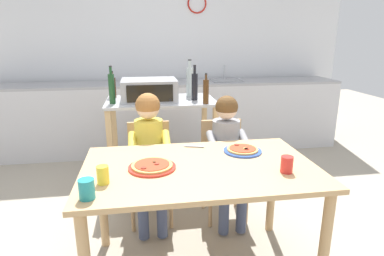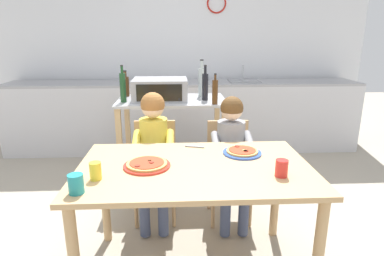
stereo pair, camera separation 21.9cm
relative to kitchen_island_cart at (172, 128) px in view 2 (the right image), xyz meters
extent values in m
plane|color=#A89E8C|center=(0.14, -0.19, -0.61)|extent=(11.17, 11.17, 0.00)
cube|color=silver|center=(0.14, 1.54, 0.74)|extent=(5.12, 0.12, 2.70)
torus|color=red|center=(0.61, 1.47, 1.31)|extent=(0.26, 0.02, 0.26)
cube|color=silver|center=(0.14, 1.13, -0.16)|extent=(4.61, 0.60, 0.89)
cube|color=#9E9EA3|center=(0.14, 1.13, 0.29)|extent=(4.61, 0.60, 0.03)
cube|color=gray|center=(0.95, 1.13, 0.31)|extent=(0.40, 0.33, 0.02)
cylinder|color=#B7BABF|center=(0.95, 1.25, 0.41)|extent=(0.02, 0.02, 0.20)
cube|color=#B7BABF|center=(0.00, 0.00, 0.29)|extent=(1.05, 0.62, 0.02)
cube|color=tan|center=(0.00, 0.00, -0.29)|extent=(0.96, 0.57, 0.02)
cube|color=tan|center=(-0.48, -0.27, -0.17)|extent=(0.05, 0.05, 0.88)
cube|color=tan|center=(0.48, -0.27, -0.17)|extent=(0.05, 0.05, 0.88)
cube|color=tan|center=(-0.48, 0.27, -0.17)|extent=(0.05, 0.05, 0.88)
cube|color=tan|center=(0.48, 0.27, -0.17)|extent=(0.05, 0.05, 0.88)
cube|color=#999BA0|center=(-0.11, -0.02, 0.40)|extent=(0.52, 0.40, 0.20)
cube|color=black|center=(-0.11, -0.22, 0.40)|extent=(0.41, 0.01, 0.15)
cylinder|color=black|center=(0.07, -0.22, 0.34)|extent=(0.02, 0.01, 0.02)
cylinder|color=black|center=(0.32, -0.06, 0.42)|extent=(0.06, 0.06, 0.25)
cylinder|color=black|center=(0.32, -0.06, 0.59)|extent=(0.03, 0.03, 0.07)
cylinder|color=black|center=(0.32, -0.06, 0.63)|extent=(0.03, 0.03, 0.01)
cylinder|color=#1E4723|center=(-0.45, -0.12, 0.43)|extent=(0.06, 0.06, 0.27)
cylinder|color=#1E4723|center=(-0.45, -0.12, 0.60)|extent=(0.02, 0.02, 0.06)
cylinder|color=black|center=(-0.45, -0.12, 0.63)|extent=(0.03, 0.03, 0.01)
cylinder|color=#ADB7B2|center=(0.30, 0.13, 0.44)|extent=(0.07, 0.07, 0.28)
cylinder|color=#ADB7B2|center=(0.30, 0.13, 0.62)|extent=(0.03, 0.03, 0.08)
cylinder|color=black|center=(0.30, 0.13, 0.66)|extent=(0.03, 0.03, 0.01)
cylinder|color=#4C2D14|center=(0.39, -0.25, 0.41)|extent=(0.05, 0.05, 0.22)
cylinder|color=#4C2D14|center=(0.39, -0.25, 0.54)|extent=(0.02, 0.02, 0.05)
cylinder|color=black|center=(0.39, -0.25, 0.57)|extent=(0.02, 0.02, 0.01)
cylinder|color=#4C2D14|center=(-0.47, 0.19, 0.40)|extent=(0.07, 0.07, 0.20)
cylinder|color=#4C2D14|center=(-0.47, 0.19, 0.52)|extent=(0.03, 0.03, 0.05)
cylinder|color=black|center=(-0.47, 0.19, 0.56)|extent=(0.03, 0.03, 0.01)
cube|color=tan|center=(0.14, -1.31, 0.13)|extent=(1.40, 0.87, 0.03)
cylinder|color=tan|center=(-0.50, -0.94, -0.25)|extent=(0.06, 0.06, 0.72)
cylinder|color=tan|center=(0.79, -0.94, -0.25)|extent=(0.06, 0.06, 0.72)
cube|color=tan|center=(-0.14, -0.66, -0.17)|extent=(0.36, 0.36, 0.04)
cube|color=tan|center=(-0.14, -0.50, 0.02)|extent=(0.34, 0.03, 0.38)
cylinder|color=tan|center=(0.01, -0.81, -0.39)|extent=(0.03, 0.03, 0.42)
cylinder|color=tan|center=(-0.29, -0.81, -0.39)|extent=(0.03, 0.03, 0.42)
cylinder|color=tan|center=(0.01, -0.51, -0.39)|extent=(0.03, 0.03, 0.42)
cylinder|color=tan|center=(-0.29, -0.51, -0.39)|extent=(0.03, 0.03, 0.42)
cube|color=tan|center=(0.47, -0.69, -0.17)|extent=(0.36, 0.36, 0.04)
cube|color=tan|center=(0.47, -0.53, 0.02)|extent=(0.34, 0.03, 0.38)
cylinder|color=tan|center=(0.62, -0.84, -0.39)|extent=(0.03, 0.03, 0.42)
cylinder|color=tan|center=(0.32, -0.84, -0.39)|extent=(0.03, 0.03, 0.42)
cylinder|color=tan|center=(0.62, -0.54, -0.39)|extent=(0.03, 0.03, 0.42)
cylinder|color=tan|center=(0.32, -0.54, -0.39)|extent=(0.03, 0.03, 0.42)
cube|color=#424C6B|center=(-0.07, -0.80, -0.13)|extent=(0.10, 0.30, 0.10)
cylinder|color=#424C6B|center=(-0.07, -0.93, -0.37)|extent=(0.08, 0.08, 0.44)
cube|color=#424C6B|center=(-0.21, -0.80, -0.13)|extent=(0.10, 0.30, 0.10)
cylinder|color=#424C6B|center=(-0.21, -0.93, -0.37)|extent=(0.08, 0.08, 0.44)
cylinder|color=yellow|center=(-0.01, -0.76, 0.11)|extent=(0.06, 0.26, 0.15)
cylinder|color=yellow|center=(-0.27, -0.76, 0.11)|extent=(0.06, 0.26, 0.15)
cylinder|color=yellow|center=(-0.14, -0.66, 0.07)|extent=(0.22, 0.22, 0.40)
sphere|color=beige|center=(-0.14, -0.66, 0.37)|extent=(0.18, 0.18, 0.18)
sphere|color=#9E6633|center=(-0.14, -0.66, 0.39)|extent=(0.19, 0.19, 0.19)
cube|color=#424C6B|center=(0.54, -0.83, -0.13)|extent=(0.10, 0.30, 0.10)
cylinder|color=#424C6B|center=(0.54, -0.96, -0.37)|extent=(0.08, 0.08, 0.44)
cube|color=#424C6B|center=(0.40, -0.83, -0.13)|extent=(0.10, 0.30, 0.10)
cylinder|color=#424C6B|center=(0.40, -0.96, -0.37)|extent=(0.08, 0.08, 0.44)
cylinder|color=gray|center=(0.60, -0.79, 0.10)|extent=(0.06, 0.26, 0.15)
cylinder|color=gray|center=(0.34, -0.79, 0.10)|extent=(0.06, 0.26, 0.15)
cylinder|color=gray|center=(0.47, -0.69, 0.06)|extent=(0.22, 0.22, 0.37)
sphere|color=beige|center=(0.47, -0.69, 0.34)|extent=(0.17, 0.17, 0.17)
sphere|color=brown|center=(0.47, -0.69, 0.36)|extent=(0.18, 0.18, 0.18)
cylinder|color=red|center=(-0.14, -1.31, 0.15)|extent=(0.28, 0.28, 0.01)
cylinder|color=tan|center=(-0.14, -1.31, 0.16)|extent=(0.24, 0.24, 0.01)
cylinder|color=#B23D23|center=(-0.14, -1.31, 0.17)|extent=(0.21, 0.21, 0.00)
cylinder|color=#563319|center=(-0.13, -1.29, 0.17)|extent=(0.02, 0.02, 0.01)
cylinder|color=maroon|center=(-0.11, -1.32, 0.17)|extent=(0.03, 0.03, 0.01)
cylinder|color=maroon|center=(-0.19, -1.37, 0.17)|extent=(0.03, 0.03, 0.01)
cylinder|color=#3356B7|center=(0.47, -1.12, 0.15)|extent=(0.26, 0.26, 0.01)
cylinder|color=tan|center=(0.47, -1.12, 0.16)|extent=(0.21, 0.21, 0.01)
cylinder|color=#B23D23|center=(0.47, -1.12, 0.17)|extent=(0.18, 0.18, 0.00)
cylinder|color=maroon|center=(0.45, -1.06, 0.17)|extent=(0.03, 0.03, 0.01)
cylinder|color=#DBC666|center=(0.49, -1.15, 0.17)|extent=(0.03, 0.03, 0.01)
cylinder|color=maroon|center=(0.49, -1.15, 0.17)|extent=(0.03, 0.03, 0.01)
cylinder|color=teal|center=(-0.46, -1.63, 0.19)|extent=(0.08, 0.08, 0.10)
cylinder|color=yellow|center=(-0.40, -1.48, 0.19)|extent=(0.06, 0.06, 0.10)
cylinder|color=red|center=(0.62, -1.49, 0.19)|extent=(0.07, 0.07, 0.10)
cylinder|color=#B7BABF|center=(0.17, -0.98, 0.15)|extent=(0.14, 0.05, 0.01)
camera|label=1|loc=(-0.18, -3.09, 0.90)|focal=30.24mm
camera|label=2|loc=(0.03, -3.12, 0.90)|focal=30.24mm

